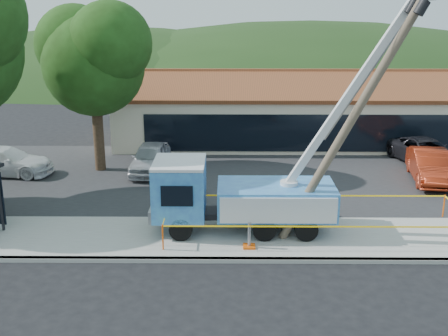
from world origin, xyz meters
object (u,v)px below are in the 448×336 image
leaning_pole (362,103)px  car_silver (151,173)px  car_dark (424,166)px  car_white (7,176)px  utility_truck (239,192)px  car_red (428,183)px

leaning_pole → car_silver: bearing=135.7°
car_dark → leaning_pole: bearing=-134.5°
car_silver → car_white: car_silver is taller
utility_truck → car_silver: utility_truck is taller
car_white → car_dark: size_ratio=0.96×
car_white → car_red: bearing=-86.1°
utility_truck → car_white: size_ratio=2.07×
leaning_pole → car_red: leaning_pole is taller
leaning_pole → car_red: size_ratio=2.04×
car_silver → car_red: 14.37m
leaning_pole → car_white: bearing=153.7°
leaning_pole → car_dark: (6.14, 10.10, -5.40)m
car_red → car_dark: (0.76, 2.85, 0.00)m
leaning_pole → car_white: leaning_pole is taller
car_silver → car_white: bearing=-173.4°
leaning_pole → car_silver: 13.56m
car_red → utility_truck: bearing=-138.4°
leaning_pole → car_red: bearing=53.4°
leaning_pole → car_silver: leaning_pole is taller
utility_truck → car_dark: (10.49, 9.32, -1.71)m
car_dark → car_red: bearing=-118.1°
utility_truck → car_silver: size_ratio=2.30×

